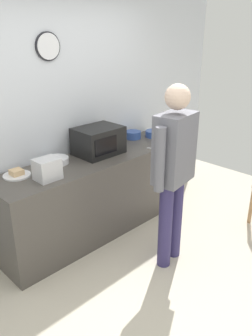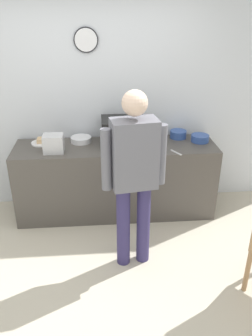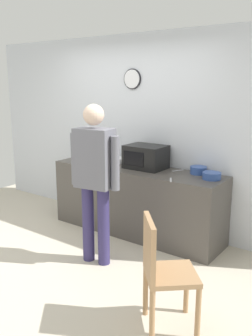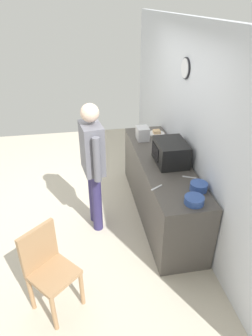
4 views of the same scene
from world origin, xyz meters
name	(u,v)px [view 1 (image 1 of 4)]	position (x,y,z in m)	size (l,w,h in m)	color
ground_plane	(165,292)	(0.00, 0.00, 0.00)	(6.00, 6.00, 0.00)	beige
back_wall	(51,118)	(0.00, 1.60, 1.30)	(5.40, 0.13, 2.60)	silver
kitchen_counter	(98,194)	(0.28, 1.22, 0.44)	(2.35, 0.62, 0.88)	#4C4742
microwave	(98,141)	(0.38, 1.29, 1.03)	(0.50, 0.39, 0.30)	black
sandwich_plate	(17,174)	(-0.57, 1.37, 0.90)	(0.26, 0.26, 0.07)	white
salad_bowl	(133,135)	(1.06, 1.42, 0.93)	(0.20, 0.20, 0.09)	#33519E
cereal_bowl	(57,160)	(-0.12, 1.38, 0.91)	(0.24, 0.24, 0.06)	white
mixing_bowl	(154,134)	(1.30, 1.28, 0.92)	(0.21, 0.21, 0.08)	#33519E
toaster	(47,169)	(-0.40, 1.10, 0.98)	(0.22, 0.18, 0.20)	silver
fork_utensil	(154,148)	(0.94, 0.96, 0.89)	(0.17, 0.02, 0.01)	silver
spoon_utensil	(118,143)	(0.79, 1.42, 0.89)	(0.17, 0.02, 0.01)	silver
person_standing	(174,165)	(0.40, 0.28, 1.03)	(0.58, 0.30, 1.75)	navy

